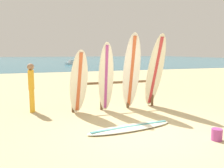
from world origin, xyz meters
TOP-DOWN VIEW (x-y plane):
  - ground_plane at (0.00, 0.00)m, footprint 120.00×120.00m
  - ocean_water at (0.00, 58.00)m, footprint 120.00×80.00m
  - surfboard_rack at (0.07, 2.62)m, footprint 2.92×0.09m
  - surfboard_leaning_far_left at (-1.19, 2.32)m, footprint 0.65×0.66m
  - surfboard_leaning_left at (-0.35, 2.24)m, footprint 0.59×0.81m
  - surfboard_leaning_center_left at (0.53, 2.30)m, footprint 0.66×0.86m
  - surfboard_leaning_center at (1.37, 2.26)m, footprint 0.65×1.15m
  - surfboard_lying_on_sand at (-0.24, 0.51)m, footprint 2.37×0.82m
  - beachgoer_standing at (-2.56, 3.06)m, footprint 0.21×0.26m
  - small_boat_offshore at (3.28, 32.76)m, footprint 2.16×1.74m
  - sand_bucket at (1.22, -0.78)m, footprint 0.23×0.23m

SIDE VIEW (x-z plane):
  - ground_plane at x=0.00m, z-range 0.00..0.00m
  - ocean_water at x=0.00m, z-range 0.00..0.01m
  - surfboard_lying_on_sand at x=-0.24m, z-range -0.01..0.08m
  - sand_bucket at x=1.22m, z-range 0.00..0.26m
  - small_boat_offshore at x=3.28m, z-range -0.10..0.61m
  - surfboard_rack at x=0.07m, z-range 0.13..1.18m
  - beachgoer_standing at x=-2.56m, z-range 0.08..1.63m
  - surfboard_leaning_far_left at x=-1.19m, z-range 0.00..1.99m
  - surfboard_leaning_left at x=-0.35m, z-range 0.00..2.21m
  - surfboard_leaning_center at x=1.37m, z-range 0.00..2.49m
  - surfboard_leaning_center_left at x=0.53m, z-range 0.00..2.51m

